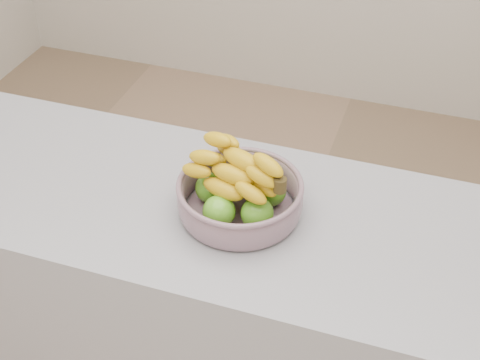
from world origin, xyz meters
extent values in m
cube|color=#96969D|center=(0.00, -0.09, 0.45)|extent=(2.00, 0.60, 0.90)
cylinder|color=#8991A4|center=(0.04, -0.09, 0.91)|extent=(0.26, 0.26, 0.01)
torus|color=#8991A4|center=(0.04, -0.09, 0.98)|extent=(0.31, 0.31, 0.01)
sphere|color=green|center=(0.01, -0.16, 0.95)|extent=(0.08, 0.08, 0.08)
sphere|color=green|center=(0.10, -0.14, 0.95)|extent=(0.08, 0.08, 0.08)
sphere|color=green|center=(0.11, -0.05, 0.95)|extent=(0.08, 0.08, 0.08)
sphere|color=green|center=(0.02, -0.02, 0.95)|extent=(0.08, 0.08, 0.08)
sphere|color=green|center=(-0.03, -0.08, 0.95)|extent=(0.08, 0.08, 0.08)
ellipsoid|color=yellow|center=(0.02, -0.13, 1.00)|extent=(0.20, 0.09, 0.04)
ellipsoid|color=yellow|center=(0.03, -0.09, 1.00)|extent=(0.20, 0.11, 0.04)
ellipsoid|color=yellow|center=(0.05, -0.04, 1.00)|extent=(0.19, 0.13, 0.04)
ellipsoid|color=yellow|center=(0.03, -0.11, 1.03)|extent=(0.20, 0.08, 0.04)
ellipsoid|color=yellow|center=(0.05, -0.07, 1.03)|extent=(0.19, 0.14, 0.04)
ellipsoid|color=yellow|center=(0.05, -0.09, 1.06)|extent=(0.20, 0.11, 0.04)
cylinder|color=#382C12|center=(0.15, -0.13, 1.05)|extent=(0.03, 0.03, 0.03)
camera|label=1|loc=(0.44, -1.27, 1.99)|focal=50.00mm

